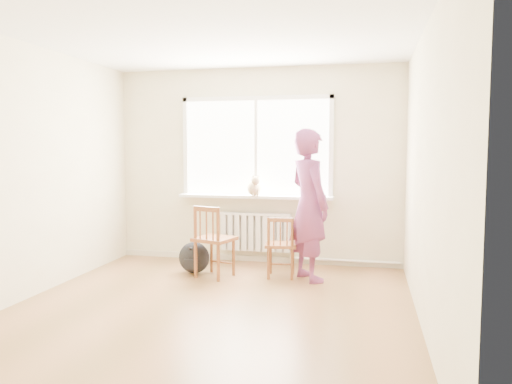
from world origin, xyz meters
The scene contains 13 objects.
floor centered at (0.00, 0.00, 0.00)m, with size 4.50×4.50×0.00m, color #97653E.
ceiling centered at (0.00, 0.00, 2.70)m, with size 4.50×4.50×0.00m, color white.
back_wall centered at (0.00, 2.25, 1.35)m, with size 4.00×0.01×2.70m, color beige.
window centered at (0.00, 2.22, 1.66)m, with size 2.12×0.05×1.42m.
windowsill centered at (0.00, 2.14, 0.93)m, with size 2.15×0.22×0.04m, color white.
radiator centered at (0.00, 2.16, 0.44)m, with size 1.00×0.12×0.55m.
heating_pipe centered at (1.25, 2.19, 0.08)m, with size 0.04×0.04×1.40m, color silver.
baseboard centered at (0.00, 2.23, 0.04)m, with size 4.00×0.03×0.08m, color beige.
chair_left centered at (-0.34, 1.25, 0.45)m, with size 0.55×0.54×0.90m.
chair_right centered at (0.49, 1.43, 0.38)m, with size 0.41×0.39×0.76m.
person centered at (0.83, 1.42, 0.91)m, with size 0.67×0.44×1.83m, color #C4414B.
cat centered at (0.01, 2.05, 1.07)m, with size 0.28×0.43×0.30m.
backpack centered at (-0.64, 1.41, 0.20)m, with size 0.40×0.30×0.40m, color black.
Camera 1 is at (1.50, -4.54, 1.59)m, focal length 35.00 mm.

